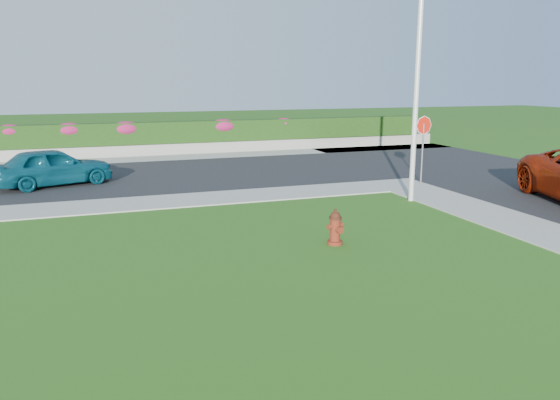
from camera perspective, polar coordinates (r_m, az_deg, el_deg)
name	(u,v)px	position (r m, az deg, el deg)	size (l,w,h in m)	color
ground	(327,300)	(9.86, 4.94, -10.41)	(120.00, 120.00, 0.00)	black
street_far	(59,181)	(22.62, -22.13, 1.84)	(26.00, 8.00, 0.04)	black
sidewalk_far	(15,212)	(17.82, -25.99, -1.16)	(24.00, 2.00, 0.04)	gray
curb_corner	(400,185)	(20.71, 12.45, 1.57)	(2.00, 2.00, 0.04)	gray
sidewalk_beyond	(150,159)	(27.67, -13.40, 4.20)	(34.00, 2.00, 0.04)	gray
retaining_wall	(147,150)	(29.11, -13.75, 5.14)	(34.00, 0.40, 0.60)	gray
hedge	(146,133)	(29.12, -13.86, 6.82)	(32.00, 0.90, 1.10)	black
fire_hydrant	(335,228)	(12.96, 5.80, -2.91)	(0.44, 0.42, 0.85)	#59100D
sedan_teal	(53,167)	(21.49, -22.64, 3.23)	(1.65, 4.10, 1.40)	#0C4D60
utility_pole	(416,96)	(17.76, 14.05, 10.54)	(0.16, 0.16, 6.69)	silver
stop_sign	(423,134)	(20.87, 14.75, 6.71)	(0.69, 0.10, 2.54)	slate
flower_clump_b	(10,131)	(29.08, -26.40, 6.49)	(1.24, 0.80, 0.62)	#B11E58
flower_clump_c	(69,130)	(28.88, -21.16, 6.86)	(1.36, 0.88, 0.68)	#B11E58
flower_clump_d	(126,129)	(28.92, -15.79, 7.19)	(1.46, 0.94, 0.73)	#B11E58
flower_clump_e	(223,126)	(29.67, -5.96, 7.71)	(1.47, 0.94, 0.73)	#B11E58
flower_clump_f	(284,123)	(30.64, 0.38, 8.06)	(1.11, 0.72, 0.56)	#B11E58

